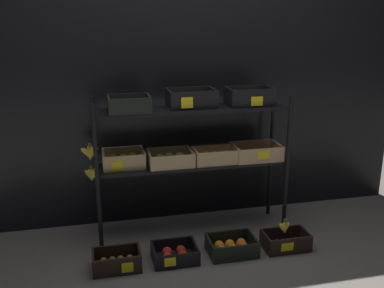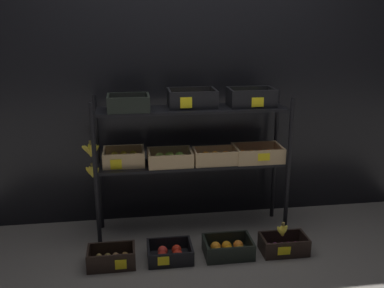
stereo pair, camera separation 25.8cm
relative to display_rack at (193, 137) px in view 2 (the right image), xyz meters
The scene contains 8 objects.
ground_plane 0.78m from the display_rack, 144.26° to the right, with size 10.00×10.00×0.00m, color #605B56.
storefront_wall 0.41m from the display_rack, 91.02° to the left, with size 3.84×0.12×1.97m, color black.
display_rack is the anchor object (origin of this frame).
crate_ground_kiwi 1.06m from the display_rack, 145.43° to the right, with size 0.33×0.21×0.13m.
crate_ground_apple_red 0.87m from the display_rack, 118.73° to the right, with size 0.32×0.26×0.11m.
crate_ground_orange 0.87m from the display_rack, 64.44° to the right, with size 0.35×0.25×0.12m.
crate_ground_plum 1.05m from the display_rack, 35.52° to the right, with size 0.34×0.21×0.13m.
banana_bunch_loose 0.95m from the display_rack, 36.36° to the right, with size 0.10×0.04×0.11m.
Camera 2 is at (-0.46, -3.19, 1.68)m, focal length 41.18 mm.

